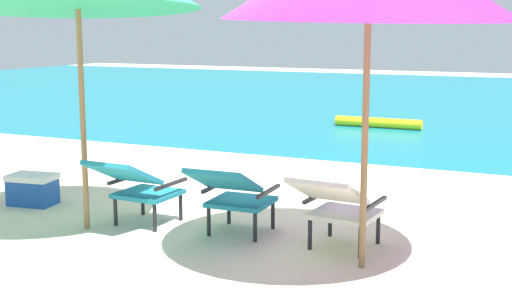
# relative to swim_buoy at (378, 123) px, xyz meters

# --- Properties ---
(ground_plane) EXTENTS (40.00, 40.00, 0.00)m
(ground_plane) POSITION_rel_swim_buoy_xyz_m (0.59, -2.86, -0.10)
(ground_plane) COLOR beige
(ocean_band) EXTENTS (40.00, 18.00, 0.01)m
(ocean_band) POSITION_rel_swim_buoy_xyz_m (0.59, 5.60, -0.09)
(ocean_band) COLOR teal
(ocean_band) RESTS_ON ground_plane
(swim_buoy) EXTENTS (1.60, 0.18, 0.18)m
(swim_buoy) POSITION_rel_swim_buoy_xyz_m (0.00, 0.00, 0.00)
(swim_buoy) COLOR yellow
(swim_buoy) RESTS_ON ocean_band
(lounge_chair_left) EXTENTS (0.57, 0.90, 0.68)m
(lounge_chair_left) POSITION_rel_swim_buoy_xyz_m (-0.33, -7.20, 0.31)
(lounge_chair_left) COLOR teal
(lounge_chair_left) RESTS_ON ground_plane
(lounge_chair_center) EXTENTS (0.57, 0.89, 0.68)m
(lounge_chair_center) POSITION_rel_swim_buoy_xyz_m (0.61, -7.11, 0.31)
(lounge_chair_center) COLOR teal
(lounge_chair_center) RESTS_ON ground_plane
(lounge_chair_right) EXTENTS (0.60, 0.91, 0.68)m
(lounge_chair_right) POSITION_rel_swim_buoy_xyz_m (1.55, -7.11, 0.31)
(lounge_chair_right) COLOR silver
(lounge_chair_right) RESTS_ON ground_plane
(cooler_box) EXTENTS (0.51, 0.39, 0.32)m
(cooler_box) POSITION_rel_swim_buoy_xyz_m (-1.79, -6.95, 0.06)
(cooler_box) COLOR #194CA5
(cooler_box) RESTS_ON ground_plane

